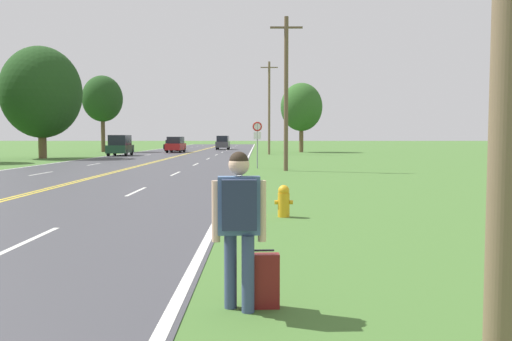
# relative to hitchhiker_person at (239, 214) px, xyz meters

# --- Properties ---
(hitchhiker_person) EXTENTS (0.61, 0.44, 1.80)m
(hitchhiker_person) POSITION_rel_hitchhiker_person_xyz_m (0.00, 0.00, 0.00)
(hitchhiker_person) COLOR #38476B
(hitchhiker_person) RESTS_ON ground
(suitcase) EXTENTS (0.41, 0.17, 0.68)m
(suitcase) POSITION_rel_hitchhiker_person_xyz_m (0.26, 0.12, -0.79)
(suitcase) COLOR maroon
(suitcase) RESTS_ON ground
(fire_hydrant) EXTENTS (0.45, 0.29, 0.78)m
(fire_hydrant) POSITION_rel_hitchhiker_person_xyz_m (0.83, 7.09, -0.71)
(fire_hydrant) COLOR gold
(fire_hydrant) RESTS_ON ground
(traffic_sign) EXTENTS (0.60, 0.10, 2.82)m
(traffic_sign) POSITION_rel_hitchhiker_person_xyz_m (0.13, 26.59, 1.03)
(traffic_sign) COLOR gray
(traffic_sign) RESTS_ON ground
(utility_pole_midground) EXTENTS (1.80, 0.24, 8.55)m
(utility_pole_midground) POSITION_rel_hitchhiker_person_xyz_m (1.74, 24.38, 3.33)
(utility_pole_midground) COLOR brown
(utility_pole_midground) RESTS_ON ground
(utility_pole_far) EXTENTS (1.80, 0.24, 9.65)m
(utility_pole_far) POSITION_rel_hitchhiker_person_xyz_m (1.30, 50.78, 3.88)
(utility_pole_far) COLOR brown
(utility_pole_far) RESTS_ON ground
(tree_behind_sign) EXTENTS (4.95, 4.95, 8.21)m
(tree_behind_sign) POSITION_rel_hitchhiker_person_xyz_m (5.29, 58.57, 4.24)
(tree_behind_sign) COLOR brown
(tree_behind_sign) RESTS_ON ground
(tree_mid_treeline) EXTENTS (4.79, 4.79, 9.16)m
(tree_mid_treeline) POSITION_rel_hitchhiker_person_xyz_m (-18.54, 59.19, 5.26)
(tree_mid_treeline) COLOR brown
(tree_mid_treeline) RESTS_ON ground
(tree_right_cluster) EXTENTS (6.86, 6.86, 9.66)m
(tree_right_cluster) POSITION_rel_hitchhiker_person_xyz_m (-18.58, 40.93, 4.59)
(tree_right_cluster) COLOR brown
(tree_right_cluster) RESTS_ON ground
(car_dark_green_van_mid_far) EXTENTS (1.98, 4.06, 2.03)m
(car_dark_green_van_mid_far) POSITION_rel_hitchhiker_person_xyz_m (-13.38, 46.97, -0.07)
(car_dark_green_van_mid_far) COLOR black
(car_dark_green_van_mid_far) RESTS_ON ground
(car_red_suv_receding) EXTENTS (1.88, 4.25, 1.84)m
(car_red_suv_receding) POSITION_rel_hitchhiker_person_xyz_m (-9.46, 56.94, -0.14)
(car_red_suv_receding) COLOR black
(car_red_suv_receding) RESTS_ON ground
(car_black_sedan_distant) EXTENTS (1.92, 4.64, 1.42)m
(car_black_sedan_distant) POSITION_rel_hitchhiker_person_xyz_m (-10.68, 63.26, -0.37)
(car_black_sedan_distant) COLOR black
(car_black_sedan_distant) RESTS_ON ground
(car_dark_grey_suv_horizon) EXTENTS (1.82, 4.22, 1.95)m
(car_dark_grey_suv_horizon) POSITION_rel_hitchhiker_person_xyz_m (-4.82, 70.05, -0.09)
(car_dark_grey_suv_horizon) COLOR black
(car_dark_grey_suv_horizon) RESTS_ON ground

